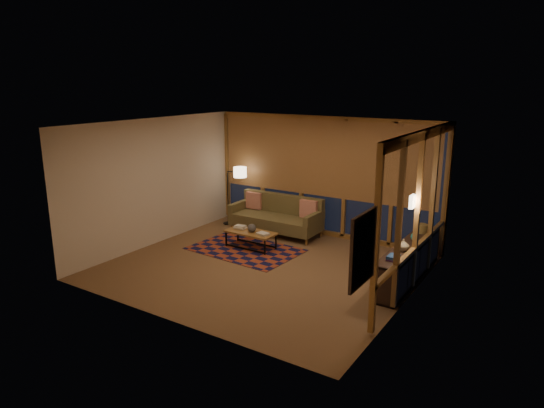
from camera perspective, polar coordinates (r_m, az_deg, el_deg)
The scene contains 21 objects.
floor at distance 9.31m, azimuth -1.06°, elevation -7.42°, with size 5.50×5.00×0.01m, color #8D6243.
ceiling at distance 8.68m, azimuth -1.15°, elevation 9.37°, with size 5.50×5.00×0.01m, color white.
walls at distance 8.90m, azimuth -1.10°, elevation 0.67°, with size 5.51×5.01×2.70m.
window_wall_back at distance 10.95m, azimuth 5.99°, elevation 3.22°, with size 5.30×0.16×2.60m, color brown, non-canonical shape.
window_wall_right at distance 8.34m, azimuth 16.79°, elevation -0.90°, with size 0.16×3.70×2.60m, color brown, non-canonical shape.
wall_art at distance 6.07m, azimuth 10.58°, elevation -5.23°, with size 0.06×0.74×0.94m, color #E24F28, non-canonical shape.
wall_sconce at distance 8.17m, azimuth 16.19°, elevation 0.28°, with size 0.12×0.18×0.22m, color #FFE2B6, non-canonical shape.
sofa at distance 11.14m, azimuth 0.41°, elevation -1.38°, with size 2.10×0.85×0.86m, color olive, non-canonical shape.
pillow_left at distance 11.64m, azimuth -2.11°, elevation 0.32°, with size 0.40×0.13×0.40m, color #AE2316, non-canonical shape.
pillow_right at distance 10.89m, azimuth 4.35°, elevation -0.68°, with size 0.41×0.14×0.41m, color #AE2316, non-canonical shape.
area_rug at distance 10.23m, azimuth -3.18°, elevation -5.36°, with size 2.21×1.48×0.01m, color #953A21.
coffee_table at distance 10.27m, azimuth -2.51°, elevation -4.22°, with size 1.09×0.50×0.36m, color brown, non-canonical shape.
book_stack_a at distance 10.41m, azimuth -3.80°, elevation -2.73°, with size 0.25×0.20×0.07m, color silver, non-canonical shape.
book_stack_b at distance 10.00m, azimuth -1.06°, elevation -3.50°, with size 0.24×0.19×0.05m, color silver, non-canonical shape.
ceramic_pot at distance 10.16m, azimuth -2.40°, elevation -2.82°, with size 0.18×0.18×0.18m, color black.
floor_lamp at distance 11.89m, azimuth -5.22°, elevation 1.04°, with size 0.48×0.31×1.45m, color black, non-canonical shape.
bookshelf at distance 9.00m, azimuth 15.73°, elevation -6.59°, with size 0.40×2.58×0.65m, color #36221C, non-canonical shape.
basket at distance 9.63m, azimuth 17.25°, elevation -2.76°, with size 0.22×0.22×0.16m, color olive.
teal_bowl at distance 9.12m, azimuth 16.42°, elevation -3.72°, with size 0.14×0.14×0.14m, color #207574.
vase at distance 8.52m, azimuth 15.18°, elevation -4.67°, with size 0.20×0.20×0.21m, color tan.
shelf_book_stack at distance 8.10m, azimuth 14.09°, elevation -6.13°, with size 0.17×0.24×0.07m, color silver, non-canonical shape.
Camera 1 is at (4.81, -7.18, 3.47)m, focal length 32.00 mm.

